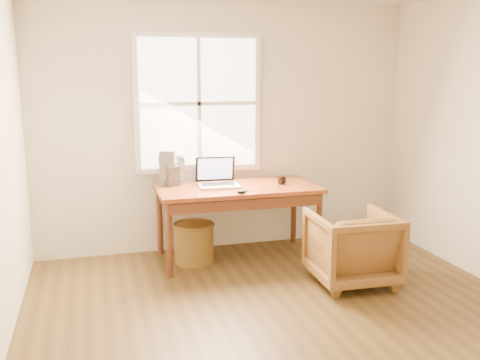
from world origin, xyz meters
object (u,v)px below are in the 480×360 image
(armchair, at_px, (352,247))
(laptop, at_px, (219,171))
(desk, at_px, (237,188))
(wicker_stool, at_px, (194,243))
(cd_stack_a, at_px, (176,168))
(coffee_mug, at_px, (281,180))

(armchair, relative_size, laptop, 1.63)
(desk, bearing_deg, laptop, 176.67)
(wicker_stool, distance_m, cd_stack_a, 0.79)
(desk, height_order, wicker_stool, desk)
(coffee_mug, bearing_deg, armchair, -70.01)
(desk, xyz_separation_m, laptop, (-0.18, 0.01, 0.18))
(coffee_mug, distance_m, cd_stack_a, 1.09)
(wicker_stool, xyz_separation_m, cd_stack_a, (-0.11, 0.35, 0.70))
(desk, distance_m, wicker_stool, 0.70)
(armchair, xyz_separation_m, coffee_mug, (-0.36, 0.87, 0.46))
(wicker_stool, xyz_separation_m, coffee_mug, (0.90, -0.03, 0.60))
(desk, bearing_deg, armchair, -47.91)
(desk, bearing_deg, wicker_stool, -180.00)
(armchair, xyz_separation_m, cd_stack_a, (-1.37, 1.25, 0.57))
(laptop, bearing_deg, cd_stack_a, 141.87)
(laptop, bearing_deg, armchair, -38.56)
(wicker_stool, relative_size, coffee_mug, 4.64)
(laptop, bearing_deg, wicker_stool, -173.82)
(wicker_stool, relative_size, cd_stack_a, 1.32)
(armchair, height_order, wicker_stool, armchair)
(armchair, relative_size, cd_stack_a, 2.46)
(cd_stack_a, bearing_deg, laptop, -41.99)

